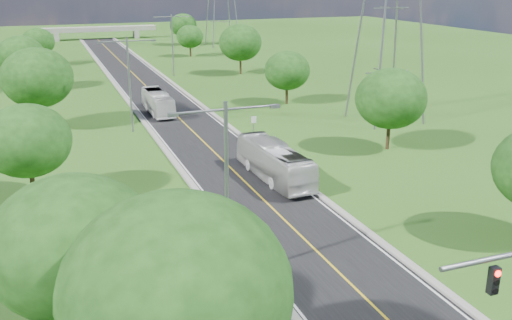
# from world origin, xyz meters

# --- Properties ---
(ground) EXTENTS (260.00, 260.00, 0.00)m
(ground) POSITION_xyz_m (0.00, 60.00, 0.00)
(ground) COLOR #295116
(ground) RESTS_ON ground
(road) EXTENTS (8.00, 150.00, 0.06)m
(road) POSITION_xyz_m (0.00, 66.00, 0.03)
(road) COLOR black
(road) RESTS_ON ground
(curb_left) EXTENTS (0.50, 150.00, 0.22)m
(curb_left) POSITION_xyz_m (-4.25, 66.00, 0.11)
(curb_left) COLOR gray
(curb_left) RESTS_ON ground
(curb_right) EXTENTS (0.50, 150.00, 0.22)m
(curb_right) POSITION_xyz_m (4.25, 66.00, 0.11)
(curb_right) COLOR gray
(curb_right) RESTS_ON ground
(speed_limit_sign) EXTENTS (0.55, 0.09, 2.40)m
(speed_limit_sign) POSITION_xyz_m (5.20, 37.98, 1.60)
(speed_limit_sign) COLOR slate
(speed_limit_sign) RESTS_ON ground
(overpass) EXTENTS (30.00, 3.00, 3.20)m
(overpass) POSITION_xyz_m (0.00, 140.00, 2.41)
(overpass) COLOR gray
(overpass) RESTS_ON ground
(streetlight_near_left) EXTENTS (5.90, 0.25, 10.00)m
(streetlight_near_left) POSITION_xyz_m (-6.00, 12.00, 5.94)
(streetlight_near_left) COLOR slate
(streetlight_near_left) RESTS_ON ground
(streetlight_mid_left) EXTENTS (5.90, 0.25, 10.00)m
(streetlight_mid_left) POSITION_xyz_m (-6.00, 45.00, 5.94)
(streetlight_mid_left) COLOR slate
(streetlight_mid_left) RESTS_ON ground
(streetlight_far_right) EXTENTS (5.90, 0.25, 10.00)m
(streetlight_far_right) POSITION_xyz_m (6.00, 78.00, 5.94)
(streetlight_far_right) COLOR slate
(streetlight_far_right) RESTS_ON ground
(tree_la) EXTENTS (7.14, 7.14, 8.30)m
(tree_la) POSITION_xyz_m (-14.00, 8.00, 5.27)
(tree_la) COLOR black
(tree_la) RESTS_ON ground
(tree_lb) EXTENTS (6.30, 6.30, 7.33)m
(tree_lb) POSITION_xyz_m (-16.00, 28.00, 4.64)
(tree_lb) COLOR black
(tree_lb) RESTS_ON ground
(tree_lc) EXTENTS (7.56, 7.56, 8.79)m
(tree_lc) POSITION_xyz_m (-15.00, 50.00, 5.58)
(tree_lc) COLOR black
(tree_lc) RESTS_ON ground
(tree_ld) EXTENTS (6.72, 6.72, 7.82)m
(tree_ld) POSITION_xyz_m (-17.00, 74.00, 4.95)
(tree_ld) COLOR black
(tree_ld) RESTS_ON ground
(tree_le) EXTENTS (5.88, 5.88, 6.84)m
(tree_le) POSITION_xyz_m (-14.50, 98.00, 4.33)
(tree_le) COLOR black
(tree_le) RESTS_ON ground
(tree_lf) EXTENTS (7.98, 7.98, 9.28)m
(tree_lf) POSITION_xyz_m (-11.00, 2.00, 5.89)
(tree_lf) COLOR black
(tree_lf) RESTS_ON ground
(tree_rb) EXTENTS (6.72, 6.72, 7.82)m
(tree_rb) POSITION_xyz_m (16.00, 30.00, 4.95)
(tree_rb) COLOR black
(tree_rb) RESTS_ON ground
(tree_rc) EXTENTS (5.88, 5.88, 6.84)m
(tree_rc) POSITION_xyz_m (15.00, 52.00, 4.33)
(tree_rc) COLOR black
(tree_rc) RESTS_ON ground
(tree_rd) EXTENTS (7.14, 7.14, 8.30)m
(tree_rd) POSITION_xyz_m (17.00, 76.00, 5.27)
(tree_rd) COLOR black
(tree_rd) RESTS_ON ground
(tree_re) EXTENTS (5.46, 5.46, 6.35)m
(tree_re) POSITION_xyz_m (14.50, 100.00, 4.02)
(tree_re) COLOR black
(tree_re) RESTS_ON ground
(tree_rf) EXTENTS (6.30, 6.30, 7.33)m
(tree_rf) POSITION_xyz_m (18.00, 120.00, 4.64)
(tree_rf) COLOR black
(tree_rf) RESTS_ON ground
(bus_outbound) EXTENTS (2.93, 10.74, 2.96)m
(bus_outbound) POSITION_xyz_m (2.46, 25.86, 1.54)
(bus_outbound) COLOR beige
(bus_outbound) RESTS_ON road
(bus_inbound) EXTENTS (2.30, 9.60, 2.67)m
(bus_inbound) POSITION_xyz_m (-1.75, 52.50, 1.40)
(bus_inbound) COLOR silver
(bus_inbound) RESTS_ON road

